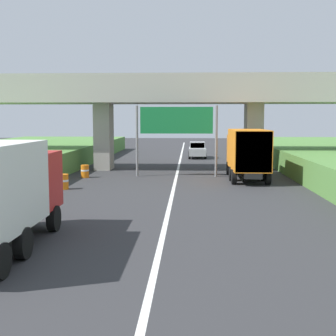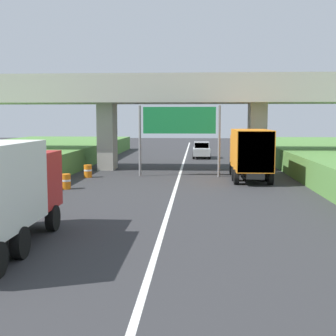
{
  "view_description": "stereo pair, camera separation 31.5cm",
  "coord_description": "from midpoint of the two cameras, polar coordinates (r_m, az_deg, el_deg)",
  "views": [
    {
      "loc": [
        0.94,
        1.2,
        4.15
      ],
      "look_at": [
        0.0,
        21.07,
        2.0
      ],
      "focal_mm": 48.76,
      "sensor_mm": 36.0,
      "label": 1
    },
    {
      "loc": [
        1.25,
        1.21,
        4.15
      ],
      "look_at": [
        0.0,
        21.07,
        2.0
      ],
      "focal_mm": 48.76,
      "sensor_mm": 36.0,
      "label": 2
    }
  ],
  "objects": [
    {
      "name": "lane_centre_stripe",
      "position": [
        29.75,
        1.47,
        -1.84
      ],
      "size": [
        0.2,
        101.3,
        0.01
      ],
      "primitive_type": "cube",
      "color": "white",
      "rests_on": "ground"
    },
    {
      "name": "overpass_bridge",
      "position": [
        37.15,
        1.94,
        8.57
      ],
      "size": [
        40.0,
        4.8,
        7.6
      ],
      "color": "#ADA89E",
      "rests_on": "ground"
    },
    {
      "name": "overhead_highway_sign",
      "position": [
        32.75,
        1.7,
        5.45
      ],
      "size": [
        5.88,
        0.18,
        5.1
      ],
      "color": "slate",
      "rests_on": "ground"
    },
    {
      "name": "truck_orange",
      "position": [
        31.48,
        10.45,
        2.03
      ],
      "size": [
        2.44,
        7.3,
        3.44
      ],
      "color": "black",
      "rests_on": "ground"
    },
    {
      "name": "car_silver",
      "position": [
        48.49,
        4.4,
        2.26
      ],
      "size": [
        1.86,
        4.1,
        1.72
      ],
      "color": "#B2B5B7",
      "rests_on": "ground"
    },
    {
      "name": "construction_barrel_3",
      "position": [
        22.59,
        -15.99,
        -3.48
      ],
      "size": [
        0.57,
        0.57,
        0.9
      ],
      "color": "orange",
      "rests_on": "ground"
    },
    {
      "name": "construction_barrel_4",
      "position": [
        27.66,
        -12.33,
        -1.64
      ],
      "size": [
        0.57,
        0.57,
        0.9
      ],
      "color": "orange",
      "rests_on": "ground"
    },
    {
      "name": "construction_barrel_5",
      "position": [
        32.82,
        -9.71,
        -0.38
      ],
      "size": [
        0.57,
        0.57,
        0.9
      ],
      "color": "orange",
      "rests_on": "ground"
    }
  ]
}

